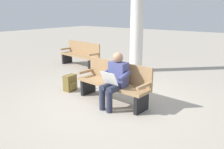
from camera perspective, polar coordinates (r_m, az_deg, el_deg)
ground_plane at (r=5.18m, az=0.02°, el=-6.92°), size 40.00×40.00×0.00m
bench_near at (r=5.07m, az=0.55°, el=-1.89°), size 1.83×0.63×0.90m
person_seated at (r=4.71m, az=0.75°, el=-1.12°), size 0.59×0.60×1.18m
backpack at (r=5.93m, az=-10.55°, el=-2.11°), size 0.26×0.34×0.42m
bench_far at (r=8.48m, az=-7.98°, el=5.16°), size 1.85×0.72×0.90m
support_pillar at (r=7.62m, az=6.33°, el=12.33°), size 0.43×0.43×3.11m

